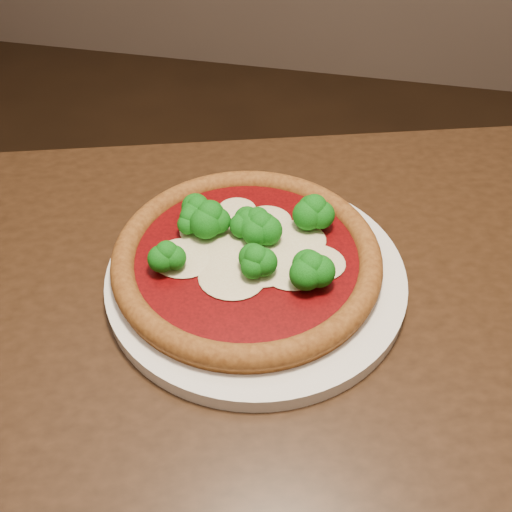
# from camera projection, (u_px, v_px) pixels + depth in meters

# --- Properties ---
(dining_table) EXTENTS (1.28, 1.04, 0.75)m
(dining_table) POSITION_uv_depth(u_px,v_px,m) (297.00, 399.00, 0.65)
(dining_table) COLOR black
(dining_table) RESTS_ON floor
(plate) EXTENTS (0.33, 0.33, 0.02)m
(plate) POSITION_uv_depth(u_px,v_px,m) (256.00, 276.00, 0.63)
(plate) COLOR silver
(plate) RESTS_ON dining_table
(pizza) EXTENTS (0.30, 0.30, 0.06)m
(pizza) POSITION_uv_depth(u_px,v_px,m) (248.00, 252.00, 0.62)
(pizza) COLOR brown
(pizza) RESTS_ON plate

